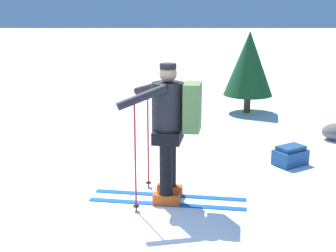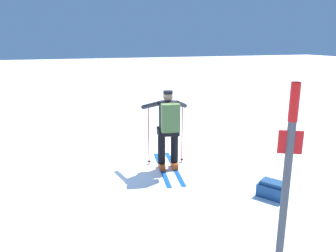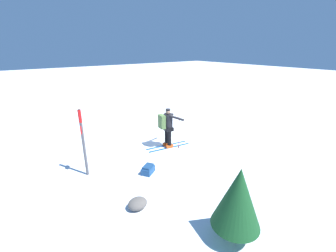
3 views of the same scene
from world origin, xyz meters
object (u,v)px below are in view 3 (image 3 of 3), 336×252
Objects in this scene: rock_boulder at (138,204)px; pine_tree at (238,198)px; dropped_backpack at (148,169)px; skier at (167,125)px; trail_marker at (83,138)px.

rock_boulder is 0.30× the size of pine_tree.
dropped_backpack is at bearing 91.07° from pine_tree.
skier is at bearing 41.68° from rock_boulder.
dropped_backpack is 1.09× the size of rock_boulder.
dropped_backpack is 3.43m from pine_tree.
trail_marker is at bearing 101.73° from rock_boulder.
pine_tree is (0.06, -3.31, 0.90)m from dropped_backpack.
trail_marker reaches higher than pine_tree.
pine_tree is at bearing -69.40° from trail_marker.
dropped_backpack reaches higher than rock_boulder.
trail_marker reaches higher than rock_boulder.
rock_boulder is 2.52m from pine_tree.
pine_tree reaches higher than rock_boulder.
trail_marker is at bearing -177.38° from skier.
pine_tree reaches higher than dropped_backpack.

